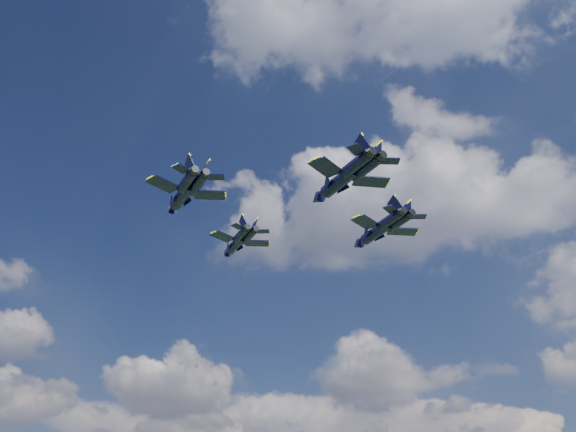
# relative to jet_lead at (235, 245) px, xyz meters

# --- Properties ---
(jet_lead) EXTENTS (13.29, 13.35, 3.62)m
(jet_lead) POSITION_rel_jet_lead_xyz_m (0.00, 0.00, 0.00)
(jet_lead) COLOR black
(jet_left) EXTENTS (14.52, 14.09, 3.89)m
(jet_left) POSITION_rel_jet_lead_xyz_m (1.59, -23.60, -2.47)
(jet_left) COLOR black
(jet_right) EXTENTS (15.71, 14.88, 4.16)m
(jet_right) POSITION_rel_jet_lead_xyz_m (26.17, 1.96, -0.98)
(jet_right) COLOR black
(jet_slot) EXTENTS (15.87, 14.24, 4.11)m
(jet_slot) POSITION_rel_jet_lead_xyz_m (26.02, -21.62, -3.77)
(jet_slot) COLOR black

